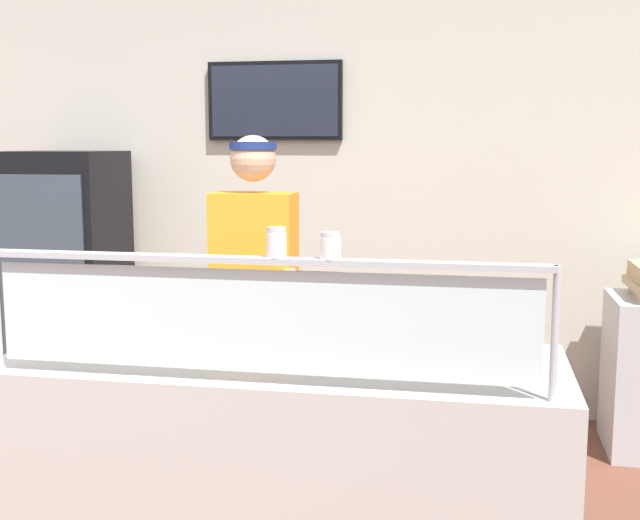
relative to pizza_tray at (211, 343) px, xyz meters
name	(u,v)px	position (x,y,z in m)	size (l,w,h in m)	color
shop_rear_unit	(366,200)	(0.29, 2.25, 0.39)	(6.44, 0.13, 2.70)	beige
serving_counter	(283,481)	(0.30, -0.09, -0.49)	(2.04, 0.77, 0.95)	#BCB7B2
sneeze_guard	(257,303)	(0.30, -0.42, 0.25)	(1.87, 0.06, 0.42)	#B2B5BC
pizza_tray	(211,343)	(0.00, 0.00, 0.00)	(0.47, 0.47, 0.04)	#9EA0A8
pizza_server	(202,339)	(-0.03, -0.02, 0.02)	(0.07, 0.28, 0.01)	#ADAFB7
parmesan_shaker	(276,244)	(0.37, -0.42, 0.44)	(0.06, 0.06, 0.10)	white
pepper_flake_shaker	(330,247)	(0.54, -0.42, 0.44)	(0.06, 0.06, 0.08)	white
worker_figure	(255,300)	(-0.01, 0.68, 0.04)	(0.41, 0.50, 1.76)	#23232D
drink_fridge	(67,283)	(-1.57, 1.81, -0.13)	(0.66, 0.61, 1.67)	black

